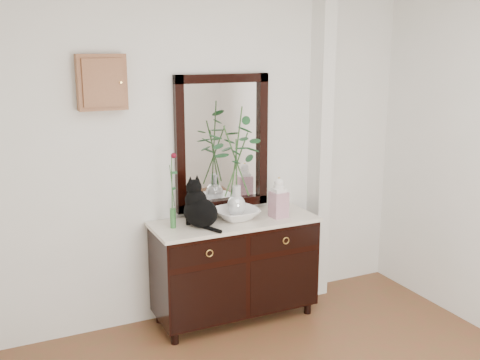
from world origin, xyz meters
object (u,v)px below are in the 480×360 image
sideboard (235,264)px  cat (200,203)px  lotus_bowl (236,214)px  ginger_jar (279,197)px

sideboard → cat: bearing=-173.4°
sideboard → lotus_bowl: lotus_bowl is taller
sideboard → lotus_bowl: bearing=37.2°
sideboard → ginger_jar: 0.65m
sideboard → lotus_bowl: (0.02, 0.02, 0.42)m
lotus_bowl → sideboard: bearing=-142.8°
ginger_jar → sideboard: bearing=168.1°
cat → lotus_bowl: size_ratio=1.05×
cat → sideboard: bearing=-15.1°
cat → lotus_bowl: cat is taller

